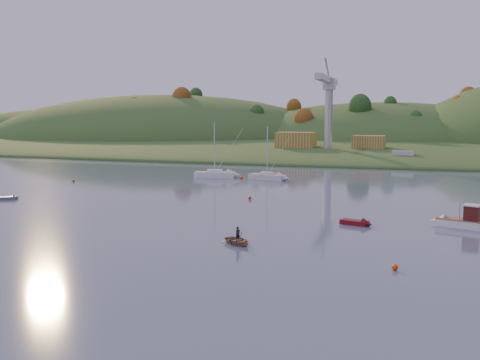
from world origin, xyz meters
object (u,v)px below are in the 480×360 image
(grey_dinghy, at_px, (12,198))
(fishing_boat, at_px, (456,220))
(sailboat_far, at_px, (267,176))
(canoe, at_px, (238,241))
(sailboat_near, at_px, (215,174))
(red_tender, at_px, (360,223))

(grey_dinghy, bearing_deg, fishing_boat, -37.22)
(sailboat_far, relative_size, canoe, 3.12)
(sailboat_far, distance_m, grey_dinghy, 44.81)
(fishing_boat, distance_m, canoe, 24.68)
(canoe, xyz_separation_m, grey_dinghy, (-39.44, 15.46, -0.12))
(sailboat_near, height_order, canoe, sailboat_near)
(canoe, xyz_separation_m, red_tender, (9.87, 12.43, -0.08))
(sailboat_far, distance_m, red_tender, 43.21)
(sailboat_near, bearing_deg, red_tender, -62.42)
(red_tender, bearing_deg, sailboat_near, 147.61)
(fishing_boat, distance_m, grey_dinghy, 59.10)
(sailboat_far, distance_m, canoe, 51.41)
(canoe, bearing_deg, grey_dinghy, 103.45)
(fishing_boat, height_order, sailboat_near, sailboat_near)
(fishing_boat, distance_m, red_tender, 10.11)
(sailboat_far, height_order, grey_dinghy, sailboat_far)
(sailboat_near, height_order, grey_dinghy, sailboat_near)
(canoe, relative_size, red_tender, 0.85)
(sailboat_near, relative_size, canoe, 3.35)
(canoe, height_order, grey_dinghy, grey_dinghy)
(canoe, bearing_deg, fishing_boat, -17.94)
(sailboat_near, bearing_deg, grey_dinghy, -128.45)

